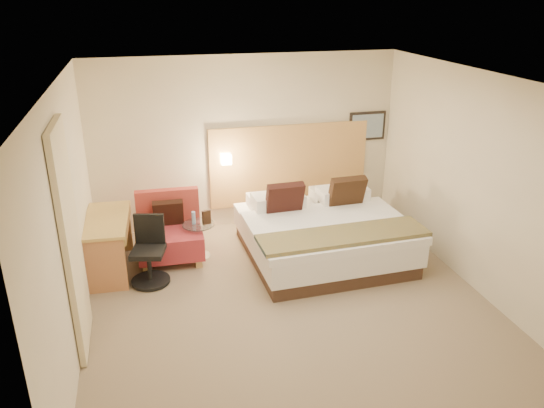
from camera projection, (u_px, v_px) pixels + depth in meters
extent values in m
cube|color=#837058|center=(289.00, 302.00, 6.55)|extent=(4.80, 5.00, 0.02)
cube|color=white|center=(292.00, 79.00, 5.53)|extent=(4.80, 5.00, 0.02)
cube|color=beige|center=(246.00, 142.00, 8.30)|extent=(4.80, 0.02, 2.70)
cube|color=beige|center=(386.00, 325.00, 3.79)|extent=(4.80, 0.02, 2.70)
cube|color=beige|center=(67.00, 220.00, 5.50)|extent=(0.02, 5.00, 2.70)
cube|color=beige|center=(476.00, 182.00, 6.59)|extent=(0.02, 5.00, 2.70)
cube|color=tan|center=(289.00, 164.00, 8.57)|extent=(2.60, 0.04, 1.30)
cube|color=black|center=(367.00, 126.00, 8.67)|extent=(0.62, 0.03, 0.47)
cube|color=#758DA1|center=(368.00, 126.00, 8.65)|extent=(0.54, 0.01, 0.39)
cylinder|color=silver|center=(225.00, 158.00, 8.21)|extent=(0.02, 0.12, 0.02)
cube|color=#FDECC5|center=(226.00, 159.00, 8.16)|extent=(0.15, 0.15, 0.15)
cube|color=beige|center=(71.00, 242.00, 5.33)|extent=(0.06, 0.90, 2.42)
cylinder|color=#9CC0F1|center=(194.00, 218.00, 7.43)|extent=(0.07, 0.07, 0.18)
cube|color=#342115|center=(206.00, 217.00, 7.42)|extent=(0.13, 0.08, 0.20)
cube|color=#3D291E|center=(322.00, 249.00, 7.65)|extent=(2.13, 2.13, 0.19)
cube|color=white|center=(322.00, 233.00, 7.55)|extent=(2.20, 2.20, 0.32)
cube|color=white|center=(331.00, 228.00, 7.21)|extent=(2.24, 1.61, 0.11)
cube|color=white|center=(273.00, 201.00, 8.03)|extent=(0.76, 0.43, 0.19)
cube|color=silver|center=(335.00, 194.00, 8.29)|extent=(0.76, 0.43, 0.19)
cube|color=white|center=(278.00, 200.00, 7.74)|extent=(0.76, 0.43, 0.19)
cube|color=white|center=(343.00, 194.00, 8.00)|extent=(0.76, 0.43, 0.19)
cube|color=black|center=(285.00, 200.00, 7.53)|extent=(0.54, 0.30, 0.54)
cube|color=black|center=(347.00, 193.00, 7.77)|extent=(0.54, 0.30, 0.54)
cube|color=#BF8D27|center=(344.00, 235.00, 6.80)|extent=(2.25, 0.66, 0.05)
cube|color=#A3894D|center=(146.00, 269.00, 7.19)|extent=(0.09, 0.09, 0.11)
cube|color=tan|center=(199.00, 263.00, 7.34)|extent=(0.09, 0.09, 0.11)
cube|color=#A3684D|center=(146.00, 248.00, 7.76)|extent=(0.09, 0.09, 0.11)
cube|color=#A97F4F|center=(195.00, 244.00, 7.90)|extent=(0.09, 0.09, 0.11)
cube|color=#9F2A33|center=(171.00, 241.00, 7.46)|extent=(0.91, 0.80, 0.33)
cube|color=#AC372E|center=(168.00, 206.00, 7.60)|extent=(0.89, 0.16, 0.50)
cube|color=black|center=(168.00, 214.00, 7.52)|extent=(0.43, 0.22, 0.44)
cylinder|color=white|center=(200.00, 256.00, 7.64)|extent=(0.40, 0.40, 0.02)
cylinder|color=white|center=(199.00, 240.00, 7.55)|extent=(0.05, 0.05, 0.48)
cylinder|color=silver|center=(198.00, 224.00, 7.46)|extent=(0.59, 0.59, 0.01)
cube|color=tan|center=(106.00, 220.00, 6.99)|extent=(0.63, 1.26, 0.04)
cube|color=#BC7749|center=(105.00, 266.00, 6.61)|extent=(0.51, 0.07, 0.73)
cube|color=#A0733E|center=(113.00, 229.00, 7.66)|extent=(0.51, 0.07, 0.73)
cube|color=tan|center=(111.00, 225.00, 7.03)|extent=(0.53, 1.17, 0.10)
cylinder|color=black|center=(151.00, 281.00, 6.95)|extent=(0.61, 0.61, 0.04)
cylinder|color=black|center=(149.00, 266.00, 6.87)|extent=(0.07, 0.07, 0.39)
cube|color=black|center=(148.00, 252.00, 6.79)|extent=(0.49, 0.49, 0.07)
cube|color=black|center=(149.00, 229.00, 6.87)|extent=(0.39, 0.14, 0.41)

